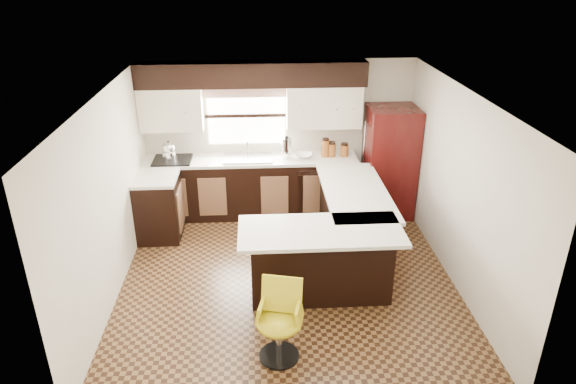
{
  "coord_description": "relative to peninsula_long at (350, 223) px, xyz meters",
  "views": [
    {
      "loc": [
        -0.34,
        -5.56,
        3.77
      ],
      "look_at": [
        0.04,
        0.45,
        1.02
      ],
      "focal_mm": 32.0,
      "sensor_mm": 36.0,
      "label": 1
    }
  ],
  "objects": [
    {
      "name": "wall_right",
      "position": [
        1.2,
        -0.62,
        0.75
      ],
      "size": [
        0.0,
        4.4,
        4.4
      ],
      "primitive_type": "plane",
      "rotation": [
        1.57,
        0.0,
        -1.57
      ],
      "color": "beige",
      "rests_on": "floor"
    },
    {
      "name": "wall_front",
      "position": [
        -0.9,
        -2.83,
        0.75
      ],
      "size": [
        4.4,
        0.0,
        4.4
      ],
      "primitive_type": "plane",
      "rotation": [
        -1.57,
        0.0,
        0.0
      ],
      "color": "beige",
      "rests_on": "floor"
    },
    {
      "name": "counter_pen_return",
      "position": [
        -0.55,
        -1.06,
        0.47
      ],
      "size": [
        1.89,
        0.84,
        0.04
      ],
      "primitive_type": "cube",
      "color": "silver",
      "rests_on": "peninsula_return"
    },
    {
      "name": "refrigerator",
      "position": [
        0.81,
        1.18,
        0.42
      ],
      "size": [
        0.75,
        0.72,
        1.74
      ],
      "primitive_type": "cube",
      "color": "#3B0A09",
      "rests_on": "floor"
    },
    {
      "name": "peninsula_return",
      "position": [
        -0.53,
        -0.97,
        0.0
      ],
      "size": [
        1.65,
        0.6,
        0.9
      ],
      "primitive_type": "cube",
      "color": "black",
      "rests_on": "floor"
    },
    {
      "name": "wall_left",
      "position": [
        -3.0,
        -0.62,
        0.75
      ],
      "size": [
        0.0,
        4.4,
        4.4
      ],
      "primitive_type": "plane",
      "rotation": [
        1.57,
        0.0,
        1.57
      ],
      "color": "beige",
      "rests_on": "floor"
    },
    {
      "name": "canister_small",
      "position": [
        0.11,
        1.3,
        0.58
      ],
      "size": [
        0.13,
        0.13,
        0.18
      ],
      "primitive_type": "cylinder",
      "color": "brown",
      "rests_on": "counter_back"
    },
    {
      "name": "percolator",
      "position": [
        -0.8,
        1.28,
        0.65
      ],
      "size": [
        0.15,
        0.15,
        0.32
      ],
      "primitive_type": "cylinder",
      "color": "silver",
      "rests_on": "counter_back"
    },
    {
      "name": "mixing_bowl",
      "position": [
        -0.53,
        1.28,
        0.53
      ],
      "size": [
        0.29,
        0.29,
        0.06
      ],
      "primitive_type": "imported",
      "rotation": [
        0.0,
        0.0,
        -0.17
      ],
      "color": "white",
      "rests_on": "counter_back"
    },
    {
      "name": "canister_med",
      "position": [
        -0.09,
        1.3,
        0.6
      ],
      "size": [
        0.13,
        0.13,
        0.21
      ],
      "primitive_type": "cylinder",
      "color": "brown",
      "rests_on": "counter_back"
    },
    {
      "name": "upper_cab_right",
      "position": [
        -0.22,
        1.4,
        1.27
      ],
      "size": [
        1.14,
        0.35,
        0.64
      ],
      "primitive_type": "cube",
      "color": "beige",
      "rests_on": "wall_back"
    },
    {
      "name": "counter_back",
      "position": [
        -1.35,
        1.28,
        0.47
      ],
      "size": [
        3.3,
        0.6,
        0.04
      ],
      "primitive_type": "cube",
      "color": "silver",
      "rests_on": "base_cab_back"
    },
    {
      "name": "floor",
      "position": [
        -0.9,
        -0.62,
        -0.45
      ],
      "size": [
        4.4,
        4.4,
        0.0
      ],
      "primitive_type": "plane",
      "color": "#49301A",
      "rests_on": "ground"
    },
    {
      "name": "soffit",
      "position": [
        -1.3,
        1.4,
        1.77
      ],
      "size": [
        3.4,
        0.35,
        0.36
      ],
      "primitive_type": "cube",
      "color": "black",
      "rests_on": "wall_back"
    },
    {
      "name": "kettle",
      "position": [
        -2.59,
        1.26,
        0.67
      ],
      "size": [
        0.22,
        0.22,
        0.3
      ],
      "primitive_type": null,
      "color": "silver",
      "rests_on": "cooktop"
    },
    {
      "name": "counter_pen_long",
      "position": [
        0.05,
        0.0,
        0.47
      ],
      "size": [
        0.84,
        1.95,
        0.04
      ],
      "primitive_type": "cube",
      "color": "silver",
      "rests_on": "peninsula_long"
    },
    {
      "name": "canister_large",
      "position": [
        -0.19,
        1.3,
        0.63
      ],
      "size": [
        0.12,
        0.12,
        0.27
      ],
      "primitive_type": "cylinder",
      "color": "brown",
      "rests_on": "counter_back"
    },
    {
      "name": "bar_chair",
      "position": [
        -1.07,
        -2.05,
        -0.02
      ],
      "size": [
        0.55,
        0.55,
        0.85
      ],
      "primitive_type": null,
      "rotation": [
        0.0,
        0.0,
        -0.23
      ],
      "color": "gold",
      "rests_on": "floor"
    },
    {
      "name": "window_pane",
      "position": [
        -1.4,
        1.56,
        1.1
      ],
      "size": [
        1.2,
        0.02,
        0.9
      ],
      "primitive_type": "cube",
      "color": "white",
      "rests_on": "wall_back"
    },
    {
      "name": "peninsula_long",
      "position": [
        0.0,
        0.0,
        0.0
      ],
      "size": [
        0.6,
        1.95,
        0.9
      ],
      "primitive_type": "cube",
      "color": "black",
      "rests_on": "floor"
    },
    {
      "name": "upper_cab_left",
      "position": [
        -2.52,
        1.4,
        1.27
      ],
      "size": [
        0.94,
        0.35,
        0.64
      ],
      "primitive_type": "cube",
      "color": "beige",
      "rests_on": "wall_back"
    },
    {
      "name": "ceiling",
      "position": [
        -0.9,
        -0.62,
        1.95
      ],
      "size": [
        4.4,
        4.4,
        0.0
      ],
      "primitive_type": "plane",
      "rotation": [
        3.14,
        0.0,
        0.0
      ],
      "color": "silver",
      "rests_on": "wall_back"
    },
    {
      "name": "counter_left",
      "position": [
        -2.7,
        0.62,
        0.47
      ],
      "size": [
        0.6,
        0.7,
        0.04
      ],
      "primitive_type": "cube",
      "color": "silver",
      "rests_on": "base_cab_left"
    },
    {
      "name": "cooktop",
      "position": [
        -2.55,
        1.25,
        0.51
      ],
      "size": [
        0.58,
        0.5,
        0.02
      ],
      "primitive_type": "cube",
      "color": "black",
      "rests_on": "counter_back"
    },
    {
      "name": "base_cab_back",
      "position": [
        -1.35,
        1.28,
        0.0
      ],
      "size": [
        3.3,
        0.6,
        0.9
      ],
      "primitive_type": "cube",
      "color": "black",
      "rests_on": "floor"
    },
    {
      "name": "base_cab_left",
      "position": [
        -2.7,
        0.62,
        0.0
      ],
      "size": [
        0.6,
        0.7,
        0.9
      ],
      "primitive_type": "cube",
      "color": "black",
      "rests_on": "floor"
    },
    {
      "name": "dishwasher",
      "position": [
        -0.35,
        0.99,
        -0.02
      ],
      "size": [
        0.58,
        0.03,
        0.78
      ],
      "primitive_type": "cube",
      "color": "black",
      "rests_on": "floor"
    },
    {
      "name": "sink",
      "position": [
        -1.4,
        1.25,
        0.51
      ],
      "size": [
        0.75,
        0.45,
        0.03
      ],
      "primitive_type": "cube",
      "color": "#B2B2B7",
      "rests_on": "counter_back"
    },
    {
      "name": "wall_back",
      "position": [
        -0.9,
        1.58,
        0.75
      ],
      "size": [
        4.4,
        0.0,
        4.4
      ],
      "primitive_type": "plane",
      "rotation": [
        1.57,
        0.0,
        0.0
      ],
      "color": "beige",
      "rests_on": "floor"
    },
    {
      "name": "valance",
      "position": [
        -1.4,
        1.52,
        1.49
      ],
      "size": [
        1.3,
        0.06,
        0.18
      ],
      "primitive_type": "cube",
      "color": "#D19B93",
      "rests_on": "wall_back"
    }
  ]
}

